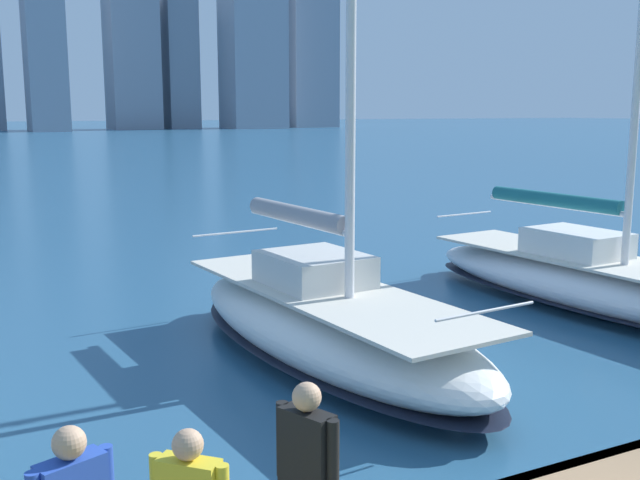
{
  "coord_description": "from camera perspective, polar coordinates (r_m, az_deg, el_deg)",
  "views": [
    {
      "loc": [
        5.26,
        4.11,
        4.33
      ],
      "look_at": [
        -0.27,
        -6.76,
        2.2
      ],
      "focal_mm": 42.0,
      "sensor_mm": 36.0,
      "label": 1
    }
  ],
  "objects": [
    {
      "name": "city_skyline",
      "position": [
        168.68,
        -21.44,
        15.14
      ],
      "size": [
        170.8,
        21.49,
        53.96
      ],
      "color": "gray",
      "rests_on": "ground"
    },
    {
      "name": "sailboat_teal",
      "position": [
        17.46,
        20.12,
        -2.81
      ],
      "size": [
        3.29,
        9.55,
        12.27
      ],
      "color": "white",
      "rests_on": "ground"
    },
    {
      "name": "sailboat_grey",
      "position": [
        12.97,
        0.63,
        -6.12
      ],
      "size": [
        3.31,
        8.34,
        12.58
      ],
      "color": "white",
      "rests_on": "ground"
    },
    {
      "name": "person_black_shirt",
      "position": [
        6.02,
        -1.0,
        -16.82
      ],
      "size": [
        0.35,
        0.59,
        1.7
      ],
      "color": "gray",
      "rests_on": "dock_pier"
    }
  ]
}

